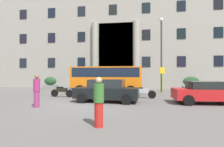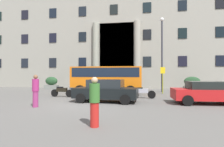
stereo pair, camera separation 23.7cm
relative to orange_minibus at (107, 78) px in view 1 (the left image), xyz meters
The scene contains 14 objects.
ground_plane 5.74m from the orange_minibus, 95.33° to the right, with size 80.00×64.00×0.12m, color #5C5A57.
office_building_facade 13.59m from the orange_minibus, 92.45° to the left, with size 43.27×9.69×15.82m.
orange_minibus is the anchor object (origin of this frame).
bus_stop_sign 5.33m from the orange_minibus, 17.07° to the left, with size 0.44×0.08×2.51m.
hedge_planter_west 6.04m from the orange_minibus, 117.41° to the left, with size 1.64×0.84×1.37m.
hedge_planter_entrance_left 9.42m from the orange_minibus, 148.48° to the left, with size 1.64×0.83×1.54m.
hedge_planter_far_east 10.09m from the orange_minibus, 30.71° to the left, with size 1.83×0.70×1.59m.
parked_estate_mid 4.54m from the orange_minibus, 79.84° to the right, with size 4.25×2.13×1.48m.
parked_sedan_far 8.26m from the orange_minibus, 30.57° to the right, with size 4.07×2.19×1.38m.
motorcycle_far_end 4.18m from the orange_minibus, 144.60° to the right, with size 1.98×0.56×0.89m.
scooter_by_planter 3.90m from the orange_minibus, 34.84° to the right, with size 2.09×0.55×0.89m.
pedestrian_man_red_shirt 7.47m from the orange_minibus, 111.07° to the right, with size 0.36×0.36×1.80m.
pedestrian_man_crossing 10.25m from the orange_minibus, 81.36° to the right, with size 0.36×0.36×1.72m.
lamppost_plaza_centre 6.87m from the orange_minibus, 32.44° to the left, with size 0.40×0.40×7.77m.
Camera 1 is at (3.42, -10.70, 1.79)m, focal length 29.09 mm.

